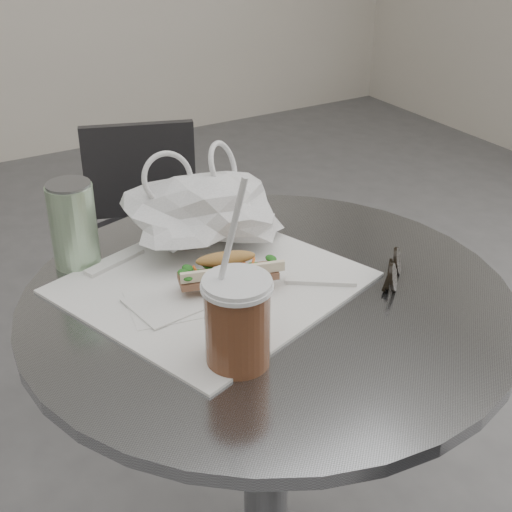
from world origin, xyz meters
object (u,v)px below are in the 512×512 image
iced_coffee (237,321)px  sunglasses (394,271)px  cafe_table (266,429)px  banh_mi (227,273)px  drink_can (73,225)px  chair_far (150,280)px

iced_coffee → sunglasses: size_ratio=3.16×
cafe_table → banh_mi: 0.31m
cafe_table → drink_can: (-0.22, 0.24, 0.35)m
banh_mi → sunglasses: 0.26m
cafe_table → chair_far: (0.11, 0.79, -0.14)m
drink_can → chair_far: bearing=58.9°
chair_far → sunglasses: size_ratio=8.46×
drink_can → cafe_table: bearing=-47.7°
cafe_table → iced_coffee: (-0.12, -0.13, 0.34)m
chair_far → cafe_table: bearing=101.3°
chair_far → iced_coffee: iced_coffee is taller
cafe_table → sunglasses: size_ratio=8.88×
iced_coffee → banh_mi: bearing=65.7°
banh_mi → sunglasses: banh_mi is taller
chair_far → sunglasses: sunglasses is taller
cafe_table → chair_far: 0.81m
chair_far → drink_can: 0.81m
iced_coffee → drink_can: 0.38m
chair_far → iced_coffee: size_ratio=2.68×
iced_coffee → sunglasses: (0.32, 0.06, -0.05)m
cafe_table → sunglasses: sunglasses is taller
banh_mi → drink_can: (-0.17, 0.20, 0.04)m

